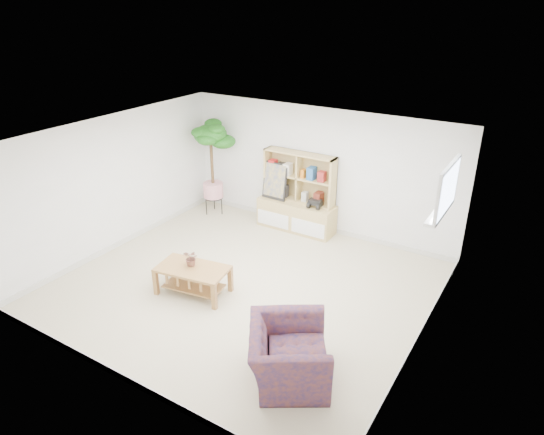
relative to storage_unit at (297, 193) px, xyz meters
The scene contains 14 objects.
floor 2.39m from the storage_unit, 82.11° to the right, with size 5.50×5.00×0.01m, color #BBB09C.
ceiling 2.79m from the storage_unit, 82.11° to the right, with size 5.50×5.00×0.01m, color white.
walls 2.30m from the storage_unit, 82.11° to the right, with size 5.51×5.01×2.40m.
baseboard 2.37m from the storage_unit, 82.11° to the right, with size 5.50×5.00×0.10m, color silver, non-canonical shape.
window 3.67m from the storage_unit, 28.34° to the right, with size 0.10×0.98×0.68m, color #D2E0FB, non-canonical shape.
window_sill 3.52m from the storage_unit, 28.82° to the right, with size 0.14×1.00×0.04m, color silver.
storage_unit is the anchor object (origin of this frame).
poster 0.49m from the storage_unit, behind, with size 0.52×0.12×0.72m, color yellow, non-canonical shape.
toy_truck 0.44m from the storage_unit, ahead, with size 0.34×0.24×0.18m, color black, non-canonical shape.
coffee_table 2.88m from the storage_unit, 95.09° to the right, with size 1.08×0.59×0.44m, color brown, non-canonical shape.
table_plant 2.79m from the storage_unit, 96.09° to the right, with size 0.24×0.21×0.26m, color #1B792D.
floor_tree 1.89m from the storage_unit, behind, with size 0.73×0.73×1.97m, color #154F0E, non-canonical shape.
armchair 4.13m from the storage_unit, 62.28° to the right, with size 1.06×0.92×0.79m, color #121A53.
sill_plant 3.47m from the storage_unit, 25.72° to the right, with size 0.15×0.12×0.27m, color #154F0E.
Camera 1 is at (3.81, -5.36, 4.20)m, focal length 32.00 mm.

